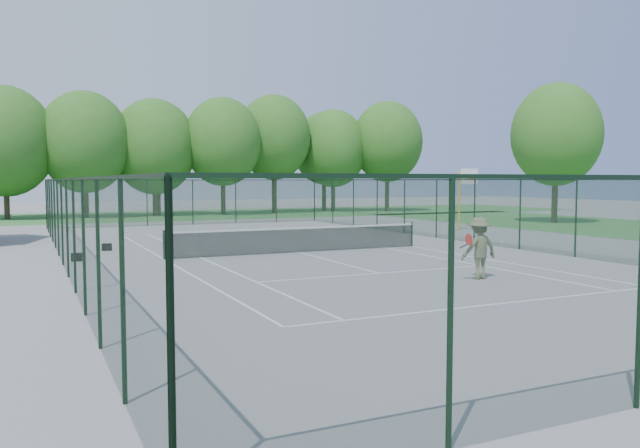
{
  "coord_description": "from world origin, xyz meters",
  "views": [
    {
      "loc": [
        -10.11,
        -23.4,
        2.96
      ],
      "look_at": [
        0.0,
        -2.0,
        1.3
      ],
      "focal_mm": 35.0,
      "sensor_mm": 36.0,
      "label": 1
    }
  ],
  "objects_px": {
    "basketball_goal": "(465,187)",
    "tennis_player": "(479,248)",
    "tennis_net": "(299,239)",
    "sports_bag_a": "(77,257)"
  },
  "relations": [
    {
      "from": "basketball_goal",
      "to": "tennis_player",
      "type": "bearing_deg",
      "value": -126.97
    },
    {
      "from": "tennis_net",
      "to": "tennis_player",
      "type": "relative_size",
      "value": 5.19
    },
    {
      "from": "tennis_net",
      "to": "basketball_goal",
      "type": "distance_m",
      "value": 14.83
    },
    {
      "from": "tennis_net",
      "to": "sports_bag_a",
      "type": "xyz_separation_m",
      "value": [
        -8.49,
        0.95,
        -0.43
      ]
    },
    {
      "from": "sports_bag_a",
      "to": "tennis_player",
      "type": "height_order",
      "value": "tennis_player"
    },
    {
      "from": "tennis_net",
      "to": "tennis_player",
      "type": "xyz_separation_m",
      "value": [
        2.14,
        -8.64,
        0.36
      ]
    },
    {
      "from": "basketball_goal",
      "to": "tennis_player",
      "type": "xyz_separation_m",
      "value": [
        -11.18,
        -14.85,
        -1.64
      ]
    },
    {
      "from": "tennis_net",
      "to": "sports_bag_a",
      "type": "relative_size",
      "value": 29.56
    },
    {
      "from": "basketball_goal",
      "to": "tennis_player",
      "type": "distance_m",
      "value": 18.66
    },
    {
      "from": "basketball_goal",
      "to": "sports_bag_a",
      "type": "xyz_separation_m",
      "value": [
        -21.81,
        -5.25,
        -2.42
      ]
    }
  ]
}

